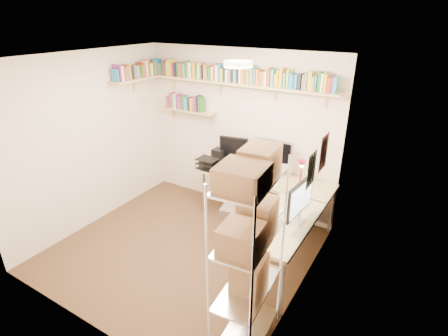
{
  "coord_description": "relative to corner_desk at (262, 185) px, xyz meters",
  "views": [
    {
      "loc": [
        2.49,
        -3.05,
        2.93
      ],
      "look_at": [
        0.32,
        0.55,
        1.07
      ],
      "focal_mm": 28.0,
      "sensor_mm": 36.0,
      "label": 1
    }
  ],
  "objects": [
    {
      "name": "room_shell",
      "position": [
        -0.69,
        -0.93,
        0.8
      ],
      "size": [
        3.24,
        3.04,
        2.52
      ],
      "color": "#F3E0C5",
      "rests_on": "ground"
    },
    {
      "name": "ground",
      "position": [
        -0.7,
        -0.93,
        -0.75
      ],
      "size": [
        3.2,
        3.2,
        0.0
      ],
      "primitive_type": "plane",
      "color": "#46311E",
      "rests_on": "ground"
    },
    {
      "name": "office_chair",
      "position": [
        -0.11,
        -0.3,
        -0.27
      ],
      "size": [
        0.6,
        0.6,
        1.13
      ],
      "rotation": [
        0.0,
        0.0,
        0.19
      ],
      "color": "black",
      "rests_on": "ground"
    },
    {
      "name": "wall_shelves",
      "position": [
        -1.11,
        0.37,
        1.27
      ],
      "size": [
        3.12,
        1.09,
        0.79
      ],
      "color": "tan",
      "rests_on": "ground"
    },
    {
      "name": "corner_desk",
      "position": [
        0.0,
        0.0,
        0.0
      ],
      "size": [
        2.02,
        1.93,
        1.31
      ],
      "color": "#D0BF87",
      "rests_on": "ground"
    },
    {
      "name": "wire_rack",
      "position": [
        0.72,
        -1.79,
        0.58
      ],
      "size": [
        0.46,
        0.84,
        1.98
      ],
      "rotation": [
        0.0,
        0.0,
        0.09
      ],
      "color": "silver",
      "rests_on": "ground"
    }
  ]
}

